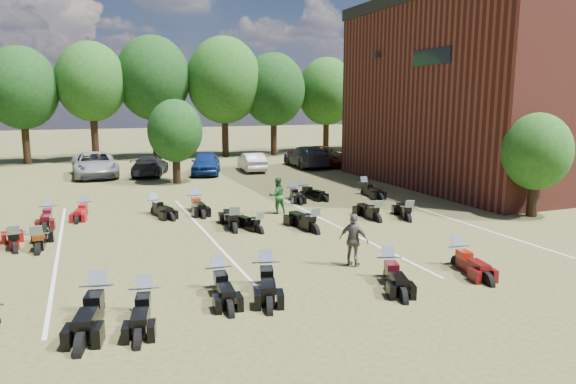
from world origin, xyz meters
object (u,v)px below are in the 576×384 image
person_green (277,196)px  car_4 (206,163)px  person_grey (354,240)px  motorcycle_7 (15,252)px  motorcycle_3 (219,290)px  motorcycle_14 (49,221)px

person_green → car_4: bearing=-90.6°
person_green → person_grey: (-0.42, -7.58, 0.00)m
car_4 → motorcycle_7: size_ratio=1.95×
person_grey → motorcycle_7: 10.94m
motorcycle_3 → motorcycle_7: size_ratio=0.97×
car_4 → person_green: 13.05m
motorcycle_7 → motorcycle_14: size_ratio=1.00×
motorcycle_3 → motorcycle_7: 7.84m
car_4 → motorcycle_7: car_4 is taller
car_4 → motorcycle_14: (-8.95, -10.99, -0.76)m
motorcycle_3 → motorcycle_7: (-5.33, 5.76, 0.00)m
motorcycle_3 → motorcycle_7: motorcycle_7 is taller
motorcycle_7 → car_4: bearing=-131.8°
car_4 → person_green: (0.21, -13.05, 0.03)m
person_green → motorcycle_3: bearing=58.5°
person_grey → motorcycle_3: bearing=59.8°
motorcycle_7 → person_grey: bearing=141.4°
person_grey → car_4: bearing=-36.7°
person_grey → motorcycle_14: bearing=6.1°
car_4 → person_grey: size_ratio=2.80×
person_green → person_grey: bearing=85.3°
car_4 → motorcycle_3: car_4 is taller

